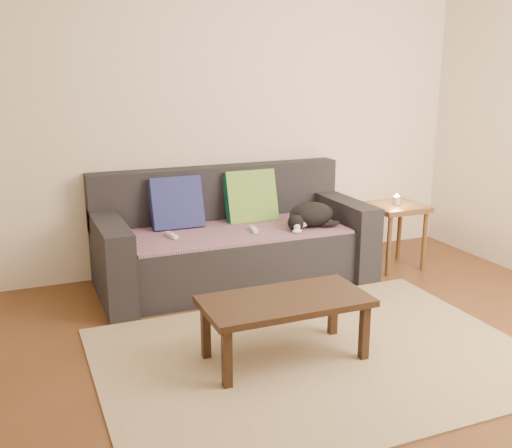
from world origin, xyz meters
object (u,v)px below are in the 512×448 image
at_px(wii_remote_a, 171,235).
at_px(coffee_table, 285,306).
at_px(sofa, 232,243).
at_px(cat, 310,215).
at_px(wii_remote_b, 254,229).
at_px(side_table, 396,216).

relative_size(wii_remote_a, coffee_table, 0.16).
height_order(sofa, coffee_table, sofa).
bearing_deg(cat, wii_remote_b, -176.01).
bearing_deg(sofa, wii_remote_b, -58.54).
xyz_separation_m(wii_remote_a, coffee_table, (0.33, -1.27, -0.12)).
xyz_separation_m(side_table, coffee_table, (-1.56, -1.16, -0.11)).
distance_m(cat, wii_remote_b, 0.47).
height_order(sofa, wii_remote_a, sofa).
xyz_separation_m(sofa, cat, (0.57, -0.22, 0.22)).
distance_m(sofa, coffee_table, 1.38).
bearing_deg(wii_remote_b, cat, -87.18).
xyz_separation_m(sofa, wii_remote_a, (-0.51, -0.10, 0.15)).
height_order(cat, wii_remote_a, cat).
xyz_separation_m(sofa, coffee_table, (-0.18, -1.37, 0.02)).
relative_size(sofa, coffee_table, 2.20).
relative_size(sofa, wii_remote_a, 14.00).
xyz_separation_m(wii_remote_a, side_table, (1.89, -0.11, -0.01)).
height_order(wii_remote_a, side_table, side_table).
distance_m(wii_remote_a, side_table, 1.89).
relative_size(sofa, cat, 4.72).
height_order(wii_remote_a, coffee_table, wii_remote_a).
xyz_separation_m(wii_remote_b, coffee_table, (-0.29, -1.19, -0.12)).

